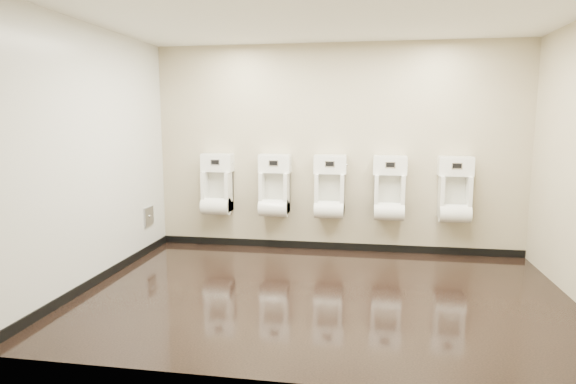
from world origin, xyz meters
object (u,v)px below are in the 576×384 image
object	(u,v)px
urinal_1	(274,190)
urinal_2	(330,191)
urinal_3	(389,193)
urinal_0	(217,189)
urinal_4	(455,194)
access_panel	(149,216)

from	to	relation	value
urinal_1	urinal_2	xyz separation A→B (m)	(0.76, 0.00, 0.00)
urinal_2	urinal_3	size ratio (longest dim) A/B	1.00
urinal_0	urinal_4	world-z (taller)	same
access_panel	urinal_4	size ratio (longest dim) A/B	0.30
access_panel	urinal_2	xyz separation A→B (m)	(2.42, 0.40, 0.34)
access_panel	urinal_1	distance (m)	1.74
urinal_0	urinal_1	distance (m)	0.82
urinal_1	urinal_2	distance (m)	0.76
urinal_1	urinal_3	size ratio (longest dim) A/B	1.00
urinal_0	urinal_4	bearing A→B (deg)	0.00
access_panel	urinal_1	bearing A→B (deg)	13.62
urinal_0	urinal_2	world-z (taller)	same
urinal_0	urinal_4	size ratio (longest dim) A/B	1.00
access_panel	urinal_4	distance (m)	4.06
urinal_0	urinal_3	bearing A→B (deg)	0.00
access_panel	urinal_4	xyz separation A→B (m)	(4.03, 0.40, 0.34)
urinal_1	urinal_4	distance (m)	2.37
urinal_2	urinal_4	world-z (taller)	same
urinal_2	urinal_4	xyz separation A→B (m)	(1.61, 0.00, 0.00)
urinal_1	urinal_3	distance (m)	1.54
access_panel	urinal_3	xyz separation A→B (m)	(3.20, 0.40, 0.34)
urinal_3	urinal_4	xyz separation A→B (m)	(0.83, 0.00, 0.00)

